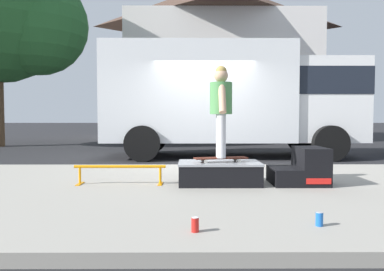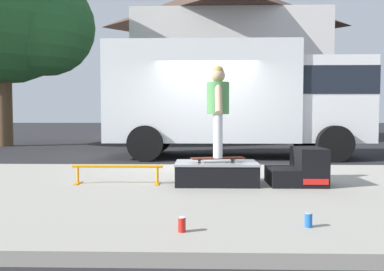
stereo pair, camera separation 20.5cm
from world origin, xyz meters
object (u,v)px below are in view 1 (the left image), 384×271
object	(u,v)px
box_truck	(232,96)
street_tree_main	(3,10)
skate_box	(219,172)
skater_kid	(221,104)
soda_can	(319,219)
soda_can_b	(195,225)
kicker_ramp	(303,169)
skateboard	(221,158)
grind_rail	(120,170)

from	to	relation	value
box_truck	street_tree_main	world-z (taller)	street_tree_main
skate_box	street_tree_main	xyz separation A→B (m)	(-7.42, 8.60, 4.82)
skater_kid	street_tree_main	bearing A→B (deg)	130.76
soda_can	soda_can_b	distance (m)	1.13
kicker_ramp	soda_can	xyz separation A→B (m)	(-0.49, -2.11, -0.16)
skate_box	street_tree_main	size ratio (longest dim) A/B	0.15
kicker_ramp	soda_can_b	distance (m)	2.79
skater_kid	soda_can	xyz separation A→B (m)	(0.71, -2.09, -1.11)
skateboard	kicker_ramp	bearing A→B (deg)	0.95
skate_box	soda_can	size ratio (longest dim) A/B	9.47
box_truck	skateboard	bearing A→B (deg)	-98.39
skater_kid	street_tree_main	world-z (taller)	street_tree_main
soda_can	street_tree_main	size ratio (longest dim) A/B	0.02
soda_can_b	grind_rail	bearing A→B (deg)	115.24
skater_kid	soda_can_b	size ratio (longest dim) A/B	10.52
kicker_ramp	skateboard	bearing A→B (deg)	-179.05
skateboard	street_tree_main	world-z (taller)	street_tree_main
soda_can	box_truck	xyz separation A→B (m)	(0.02, 7.05, 1.52)
box_truck	skater_kid	bearing A→B (deg)	-98.39
soda_can	street_tree_main	distance (m)	14.33
skateboard	soda_can	world-z (taller)	skateboard
skate_box	street_tree_main	world-z (taller)	street_tree_main
skater_kid	street_tree_main	size ratio (longest dim) A/B	0.16
kicker_ramp	soda_can_b	xyz separation A→B (m)	(-1.61, -2.27, -0.16)
soda_can	street_tree_main	bearing A→B (deg)	127.26
skateboard	skater_kid	size ratio (longest dim) A/B	0.61
skater_kid	street_tree_main	xyz separation A→B (m)	(-7.43, 8.62, 3.83)
skate_box	box_truck	bearing A→B (deg)	81.35
skate_box	soda_can	xyz separation A→B (m)	(0.73, -2.11, -0.11)
street_tree_main	skater_kid	bearing A→B (deg)	-49.24
grind_rail	skater_kid	size ratio (longest dim) A/B	1.01
skateboard	soda_can_b	distance (m)	2.31
kicker_ramp	soda_can_b	bearing A→B (deg)	-125.31
skate_box	grind_rail	xyz separation A→B (m)	(-1.45, -0.01, 0.03)
kicker_ramp	grind_rail	distance (m)	2.67
soda_can_b	box_truck	world-z (taller)	box_truck
skateboard	soda_can	distance (m)	2.23
skater_kid	soda_can_b	xyz separation A→B (m)	(-0.41, -2.25, -1.11)
grind_rail	street_tree_main	size ratio (longest dim) A/B	0.16
skateboard	soda_can	xyz separation A→B (m)	(0.71, -2.09, -0.32)
street_tree_main	skateboard	bearing A→B (deg)	-49.24
soda_can	street_tree_main	world-z (taller)	street_tree_main
soda_can_b	street_tree_main	bearing A→B (deg)	122.87
kicker_ramp	skater_kid	bearing A→B (deg)	-179.05
kicker_ramp	soda_can_b	size ratio (longest dim) A/B	6.21
box_truck	skate_box	bearing A→B (deg)	-98.65
skate_box	box_truck	size ratio (longest dim) A/B	0.17
box_truck	street_tree_main	bearing A→B (deg)	155.89
skateboard	street_tree_main	bearing A→B (deg)	130.76
street_tree_main	skate_box	bearing A→B (deg)	-49.24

